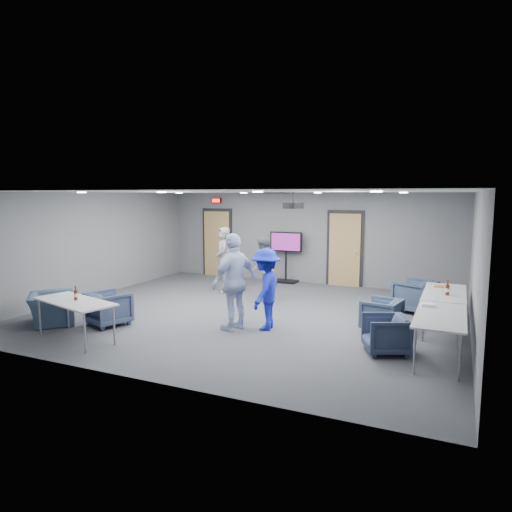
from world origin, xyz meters
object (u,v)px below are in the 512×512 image
at_px(table_front_left, 75,303).
at_px(bottle_right, 447,290).
at_px(person_b, 263,269).
at_px(chair_front_b, 52,308).
at_px(person_a, 223,260).
at_px(person_c, 235,282).
at_px(person_d, 266,289).
at_px(chair_right_a, 414,296).
at_px(table_right_b, 440,317).
at_px(chair_right_c, 386,334).
at_px(chair_front_a, 109,308).
at_px(bottle_front, 76,295).
at_px(tv_stand, 286,254).
at_px(table_right_a, 445,294).
at_px(projector, 293,205).
at_px(chair_right_b, 381,315).

relative_size(table_front_left, bottle_right, 6.29).
xyz_separation_m(person_b, chair_front_b, (-3.11, -3.75, -0.48)).
relative_size(person_a, person_c, 0.93).
distance_m(person_d, chair_right_a, 3.68).
bearing_deg(table_right_b, chair_right_c, 94.08).
bearing_deg(chair_front_a, table_right_b, -154.35).
xyz_separation_m(person_b, bottle_right, (4.31, -1.10, 0.04)).
bearing_deg(bottle_front, bottle_right, 27.39).
distance_m(chair_front_b, bottle_front, 1.46).
xyz_separation_m(person_a, chair_right_c, (4.79, -3.17, -0.57)).
relative_size(table_front_left, bottle_front, 7.08).
xyz_separation_m(chair_front_b, table_front_left, (1.27, -0.60, 0.37)).
distance_m(person_b, bottle_front, 4.69).
xyz_separation_m(chair_front_a, tv_stand, (1.70, 5.75, 0.52)).
bearing_deg(chair_right_c, chair_front_b, -104.78).
bearing_deg(tv_stand, chair_right_a, -28.32).
height_order(chair_right_c, bottle_right, bottle_right).
relative_size(chair_right_c, bottle_right, 2.38).
height_order(chair_right_a, chair_right_c, chair_right_a).
xyz_separation_m(chair_right_c, table_right_b, (0.83, 0.06, 0.37)).
bearing_deg(chair_right_c, bottle_front, -97.15).
distance_m(chair_right_a, table_right_a, 1.31).
relative_size(table_right_a, table_right_b, 1.03).
relative_size(person_c, table_right_a, 1.01).
height_order(table_right_a, bottle_front, bottle_front).
xyz_separation_m(bottle_front, tv_stand, (1.59, 6.70, 0.04)).
bearing_deg(table_right_a, person_b, 79.45).
relative_size(person_a, person_b, 1.11).
xyz_separation_m(chair_right_c, table_front_left, (-5.27, -1.60, 0.36)).
height_order(person_d, table_right_b, person_d).
distance_m(person_b, table_front_left, 4.73).
relative_size(table_right_b, projector, 4.16).
height_order(chair_front_a, table_right_b, table_right_b).
xyz_separation_m(person_a, bottle_front, (-0.50, -4.72, -0.06)).
relative_size(person_c, table_right_b, 1.04).
relative_size(person_c, projector, 4.31).
distance_m(chair_right_b, chair_right_c, 1.29).
relative_size(person_d, chair_right_b, 2.30).
xyz_separation_m(table_right_a, bottle_right, (0.05, -0.31, 0.15)).
distance_m(person_b, bottle_right, 4.45).
relative_size(person_a, bottle_front, 6.75).
relative_size(chair_right_c, bottle_front, 2.68).
bearing_deg(chair_right_a, person_d, -21.73).
relative_size(chair_right_a, bottle_right, 2.74).
height_order(person_d, projector, projector).
height_order(chair_right_a, bottle_front, bottle_front).
xyz_separation_m(person_a, table_right_b, (5.62, -3.11, -0.20)).
bearing_deg(person_d, chair_right_c, 74.03).
bearing_deg(projector, chair_front_b, -123.62).
bearing_deg(chair_right_b, person_a, -102.09).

